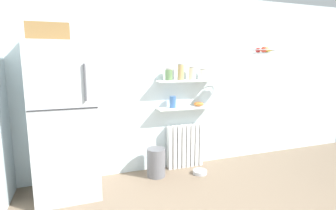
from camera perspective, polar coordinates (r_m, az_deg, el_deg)
back_wall at (r=3.97m, az=1.20°, el=4.77°), size 7.04×0.10×2.60m
refrigerator at (r=3.36m, az=-21.59°, el=-2.53°), size 0.72×0.73×2.03m
radiator at (r=4.10m, az=3.72°, el=-8.94°), size 0.56×0.12×0.66m
wall_shelf_lower at (r=3.93m, az=3.99°, el=-0.58°), size 0.88×0.22×0.02m
wall_shelf_upper at (r=3.88m, az=4.06°, el=5.34°), size 0.88×0.22×0.02m
storage_jar_0 at (r=3.77m, az=0.17°, el=6.72°), size 0.10×0.10×0.17m
storage_jar_1 at (r=3.83m, az=2.80°, el=7.26°), size 0.09×0.09×0.24m
storage_jar_2 at (r=3.91m, az=5.33°, el=6.94°), size 0.10×0.10×0.19m
storage_jar_3 at (r=3.99m, az=7.76°, el=6.73°), size 0.12×0.12×0.16m
vase at (r=3.83m, az=1.05°, el=0.68°), size 0.09×0.09×0.17m
shelf_bowl at (r=4.00m, az=6.69°, el=0.25°), size 0.15×0.15×0.07m
trash_bin at (r=3.81m, az=-2.62°, el=-12.43°), size 0.26×0.26×0.41m
pet_food_bowl at (r=3.98m, az=6.99°, el=-14.34°), size 0.21×0.21×0.05m
hanging_fruit_basket at (r=3.96m, az=20.09°, el=11.12°), size 0.34×0.34×0.09m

